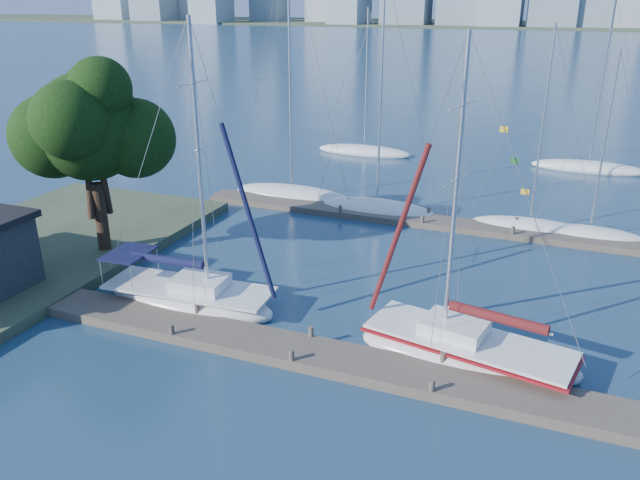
% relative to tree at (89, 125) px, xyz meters
% --- Properties ---
extents(ground, '(700.00, 700.00, 0.00)m').
position_rel_tree_xyz_m(ground, '(12.96, -5.00, -6.79)').
color(ground, navy).
rests_on(ground, ground).
extents(near_dock, '(26.00, 2.00, 0.40)m').
position_rel_tree_xyz_m(near_dock, '(12.96, -5.00, -6.59)').
color(near_dock, '#50473A').
rests_on(near_dock, ground).
extents(far_dock, '(30.00, 1.80, 0.36)m').
position_rel_tree_xyz_m(far_dock, '(14.96, 11.00, -6.61)').
color(far_dock, '#50473A').
rests_on(far_dock, ground).
extents(shore, '(12.00, 22.00, 0.50)m').
position_rel_tree_xyz_m(shore, '(-4.04, -2.00, -6.54)').
color(shore, '#38472D').
rests_on(shore, ground).
extents(far_shore, '(800.00, 100.00, 1.50)m').
position_rel_tree_xyz_m(far_shore, '(12.96, 315.00, -6.79)').
color(far_shore, '#38472D').
rests_on(far_shore, ground).
extents(tree, '(7.28, 6.66, 9.98)m').
position_rel_tree_xyz_m(tree, '(0.00, 0.00, 0.00)').
color(tree, black).
rests_on(tree, ground).
extents(sailboat_navy, '(7.97, 3.04, 12.35)m').
position_rel_tree_xyz_m(sailboat_navy, '(6.90, -3.02, -5.80)').
color(sailboat_navy, white).
rests_on(sailboat_navy, ground).
extents(sailboat_maroon, '(8.30, 4.10, 12.02)m').
position_rel_tree_xyz_m(sailboat_maroon, '(18.62, -2.98, -5.85)').
color(sailboat_maroon, white).
rests_on(sailboat_maroon, ground).
extents(bg_boat_0, '(8.35, 3.54, 16.59)m').
position_rel_tree_xyz_m(bg_boat_0, '(4.62, 12.78, -6.48)').
color(bg_boat_0, white).
rests_on(bg_boat_0, ground).
extents(bg_boat_1, '(7.61, 4.76, 14.34)m').
position_rel_tree_xyz_m(bg_boat_1, '(10.75, 11.88, -6.49)').
color(bg_boat_1, white).
rests_on(bg_boat_1, ground).
extents(bg_boat_3, '(6.88, 3.26, 11.53)m').
position_rel_tree_xyz_m(bg_boat_3, '(19.71, 12.05, -6.55)').
color(bg_boat_3, white).
rests_on(bg_boat_3, ground).
extents(bg_boat_4, '(6.12, 2.90, 10.36)m').
position_rel_tree_xyz_m(bg_boat_4, '(22.86, 11.99, -6.56)').
color(bg_boat_4, white).
rests_on(bg_boat_4, ground).
extents(bg_boat_6, '(8.46, 4.02, 12.04)m').
position_rel_tree_xyz_m(bg_boat_6, '(5.24, 26.45, -6.54)').
color(bg_boat_6, white).
rests_on(bg_boat_6, ground).
extents(bg_boat_7, '(8.63, 3.53, 12.90)m').
position_rel_tree_xyz_m(bg_boat_7, '(22.87, 27.56, -6.54)').
color(bg_boat_7, white).
rests_on(bg_boat_7, ground).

